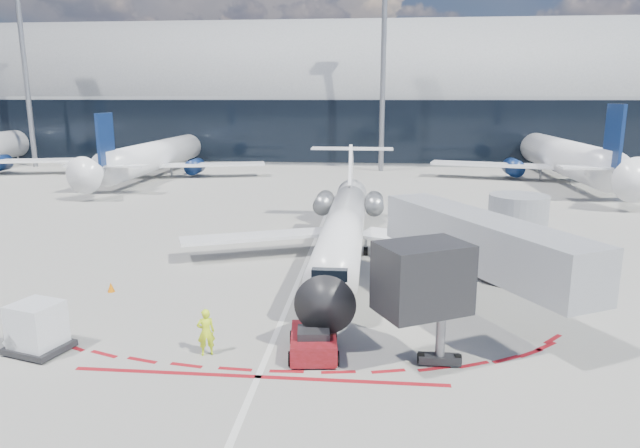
# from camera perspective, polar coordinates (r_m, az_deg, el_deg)

# --- Properties ---
(ground) EXTENTS (260.00, 260.00, 0.00)m
(ground) POSITION_cam_1_polar(r_m,az_deg,el_deg) (32.30, -2.12, -5.53)
(ground) COLOR gray
(ground) RESTS_ON ground
(apron_centerline) EXTENTS (0.25, 40.00, 0.01)m
(apron_centerline) POSITION_cam_1_polar(r_m,az_deg,el_deg) (34.19, -1.68, -4.47)
(apron_centerline) COLOR silver
(apron_centerline) RESTS_ON ground
(apron_stop_bar) EXTENTS (14.00, 0.25, 0.01)m
(apron_stop_bar) POSITION_cam_1_polar(r_m,az_deg,el_deg) (21.82, -6.22, -14.94)
(apron_stop_bar) COLOR maroon
(apron_stop_bar) RESTS_ON ground
(terminal_building) EXTENTS (150.00, 24.15, 24.00)m
(terminal_building) POSITION_cam_1_polar(r_m,az_deg,el_deg) (95.48, 3.06, 11.76)
(terminal_building) COLOR gray
(terminal_building) RESTS_ON ground
(jet_bridge) EXTENTS (10.03, 15.20, 4.90)m
(jet_bridge) POSITION_cam_1_polar(r_m,az_deg,el_deg) (28.86, 16.67, -2.07)
(jet_bridge) COLOR #93969B
(jet_bridge) RESTS_ON ground
(light_mast_west) EXTENTS (0.70, 0.70, 25.00)m
(light_mast_west) POSITION_cam_1_polar(r_m,az_deg,el_deg) (92.54, -27.33, 12.83)
(light_mast_west) COLOR gray
(light_mast_west) RESTS_ON ground
(light_mast_centre) EXTENTS (0.70, 0.70, 25.00)m
(light_mast_centre) POSITION_cam_1_polar(r_m,az_deg,el_deg) (78.44, 6.31, 14.40)
(light_mast_centre) COLOR gray
(light_mast_centre) RESTS_ON ground
(regional_jet) EXTENTS (20.98, 25.87, 6.48)m
(regional_jet) POSITION_cam_1_polar(r_m,az_deg,el_deg) (35.44, 2.41, -0.24)
(regional_jet) COLOR white
(regional_jet) RESTS_ON ground
(pushback_tug) EXTENTS (2.22, 4.63, 1.18)m
(pushback_tug) POSITION_cam_1_polar(r_m,az_deg,el_deg) (23.17, -0.65, -11.73)
(pushback_tug) COLOR #5C0D0D
(pushback_tug) RESTS_ON ground
(ramp_worker) EXTENTS (0.82, 0.68, 1.93)m
(ramp_worker) POSITION_cam_1_polar(r_m,az_deg,el_deg) (23.41, -11.34, -10.54)
(ramp_worker) COLOR #D3FA1A
(ramp_worker) RESTS_ON ground
(uld_container) EXTENTS (2.62, 2.40, 2.06)m
(uld_container) POSITION_cam_1_polar(r_m,az_deg,el_deg) (25.81, -26.43, -9.30)
(uld_container) COLOR black
(uld_container) RESTS_ON ground
(safety_cone_left) EXTENTS (0.37, 0.37, 0.52)m
(safety_cone_left) POSITION_cam_1_polar(r_m,az_deg,el_deg) (32.13, -20.18, -5.95)
(safety_cone_left) COLOR orange
(safety_cone_left) RESTS_ON ground
(bg_airliner_1) EXTENTS (32.39, 34.29, 10.48)m
(bg_airliner_1) POSITION_cam_1_polar(r_m,az_deg,el_deg) (75.88, -16.08, 8.56)
(bg_airliner_1) COLOR white
(bg_airliner_1) RESTS_ON ground
(bg_airliner_2) EXTENTS (36.15, 38.27, 11.69)m
(bg_airliner_2) POSITION_cam_1_polar(r_m,az_deg,el_deg) (75.80, 23.01, 8.51)
(bg_airliner_2) COLOR white
(bg_airliner_2) RESTS_ON ground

